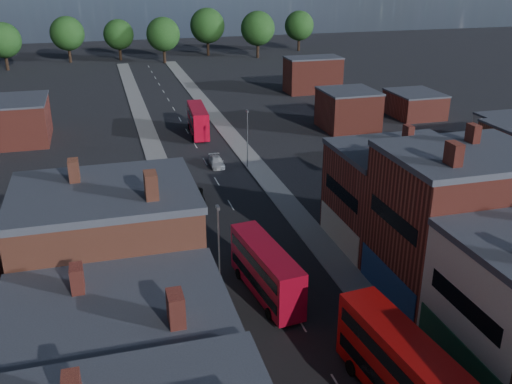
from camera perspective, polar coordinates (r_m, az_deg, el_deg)
pavement_west at (r=67.69m, az=-8.28°, el=-1.21°), size 3.00×200.00×0.12m
pavement_east at (r=70.26m, az=2.26°, el=-0.08°), size 3.00×200.00×0.12m
lamp_post_2 at (r=48.01m, az=-3.74°, el=-5.16°), size 0.25×0.70×8.12m
lamp_post_3 at (r=77.42m, az=-0.87°, el=5.72°), size 0.25×0.70×8.12m
bus_0 at (r=48.59m, az=1.01°, el=-7.76°), size 3.69×10.80×4.57m
bus_1 at (r=38.57m, az=14.63°, el=-17.00°), size 3.97×12.40×5.26m
bus_2 at (r=93.81m, az=-5.83°, el=7.18°), size 3.24×10.83×4.62m
car_2 at (r=68.19m, az=-6.10°, el=-0.40°), size 2.54×4.69×1.25m
car_3 at (r=79.39m, az=-3.96°, el=3.02°), size 1.97×4.50×1.29m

